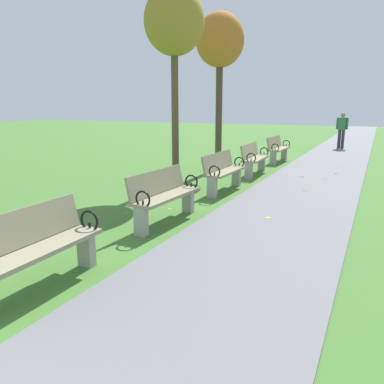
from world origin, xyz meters
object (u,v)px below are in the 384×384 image
at_px(tree_1, 174,24).
at_px(pedestrian_walking, 342,128).
at_px(park_bench_5, 254,158).
at_px(park_bench_3, 164,195).
at_px(park_bench_2, 34,248).
at_px(park_bench_4, 223,171).
at_px(park_bench_6, 278,148).
at_px(tree_2, 220,43).

xyz_separation_m(tree_1, pedestrian_walking, (3.03, 10.53, -2.91)).
relative_size(park_bench_5, pedestrian_walking, 1.00).
relative_size(park_bench_3, tree_1, 0.34).
bearing_deg(park_bench_2, pedestrian_walking, 84.39).
relative_size(park_bench_2, park_bench_4, 1.00).
xyz_separation_m(park_bench_6, tree_2, (-1.32, -2.33, 3.28)).
bearing_deg(park_bench_5, park_bench_3, -90.00).
bearing_deg(park_bench_4, tree_1, 167.98).
bearing_deg(park_bench_4, park_bench_2, -90.00).
distance_m(park_bench_5, park_bench_6, 2.82).
relative_size(park_bench_3, park_bench_6, 1.01).
xyz_separation_m(park_bench_2, park_bench_6, (0.00, 10.69, 0.00)).
xyz_separation_m(park_bench_4, park_bench_5, (0.00, 2.42, 0.00)).
bearing_deg(pedestrian_walking, park_bench_2, -95.61).
xyz_separation_m(park_bench_2, tree_2, (-1.32, 8.36, 3.28)).
bearing_deg(pedestrian_walking, tree_2, -110.20).
distance_m(park_bench_2, pedestrian_walking, 16.37).
height_order(park_bench_4, park_bench_5, same).
relative_size(park_bench_6, tree_1, 0.34).
xyz_separation_m(park_bench_6, tree_1, (-1.43, -4.93, 3.35)).
height_order(park_bench_4, pedestrian_walking, pedestrian_walking).
relative_size(park_bench_2, pedestrian_walking, 0.99).
relative_size(park_bench_2, tree_1, 0.34).
bearing_deg(pedestrian_walking, park_bench_3, -96.73).
bearing_deg(tree_2, pedestrian_walking, 69.80).
bearing_deg(tree_1, park_bench_6, 73.83).
bearing_deg(park_bench_2, tree_1, 103.93).
height_order(park_bench_4, tree_1, tree_1).
xyz_separation_m(park_bench_2, park_bench_5, (0.00, 7.87, 0.00)).
distance_m(park_bench_5, tree_2, 3.57).
bearing_deg(park_bench_6, park_bench_5, -90.00).
bearing_deg(park_bench_4, park_bench_5, 90.00).
distance_m(park_bench_4, park_bench_6, 5.23).
bearing_deg(park_bench_5, park_bench_2, -90.00).
distance_m(park_bench_2, tree_2, 9.08).
relative_size(park_bench_2, park_bench_6, 1.00).
distance_m(park_bench_4, tree_1, 3.66).
bearing_deg(park_bench_4, park_bench_3, -90.00).
bearing_deg(park_bench_6, park_bench_3, -90.00).
distance_m(park_bench_3, park_bench_6, 7.96).
xyz_separation_m(park_bench_4, tree_1, (-1.43, 0.30, 3.35)).
relative_size(park_bench_4, tree_1, 0.34).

